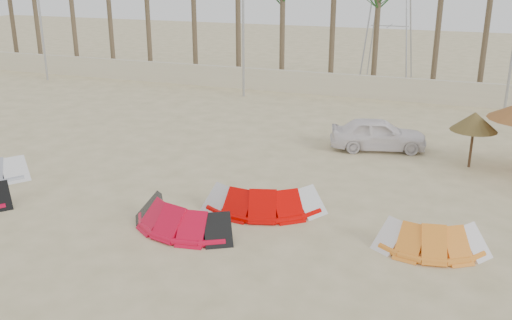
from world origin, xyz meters
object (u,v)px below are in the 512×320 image
at_px(kite_red_mid, 186,213).
at_px(kite_red_right, 267,196).
at_px(kite_orange, 433,234).
at_px(parasol_left, 474,122).
at_px(car, 378,134).

distance_m(kite_red_mid, kite_red_right, 2.72).
distance_m(kite_red_right, kite_orange, 5.15).
distance_m(kite_red_mid, parasol_left, 11.42).
bearing_deg(kite_red_mid, kite_red_right, 49.47).
bearing_deg(car, kite_red_right, 147.38).
height_order(kite_red_right, parasol_left, parasol_left).
xyz_separation_m(kite_orange, parasol_left, (0.82, 7.25, 1.36)).
bearing_deg(kite_red_right, kite_orange, -10.48).
height_order(kite_red_right, kite_orange, same).
bearing_deg(parasol_left, kite_red_mid, -132.41).
relative_size(kite_red_right, car, 1.01).
bearing_deg(kite_red_mid, car, 66.60).
bearing_deg(kite_red_right, car, 72.63).
height_order(kite_red_right, car, car).
xyz_separation_m(kite_orange, car, (-2.78, 8.22, 0.25)).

